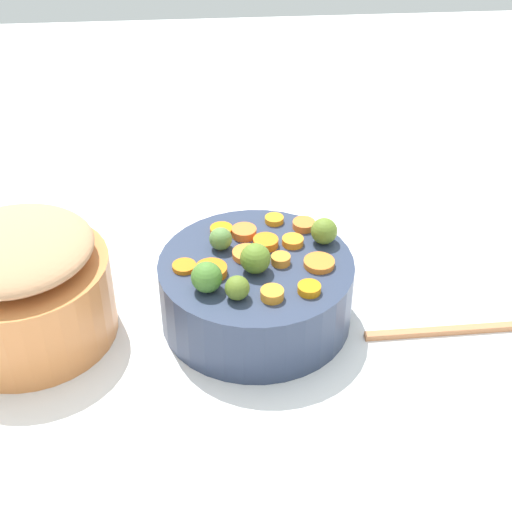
{
  "coord_description": "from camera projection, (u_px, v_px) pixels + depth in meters",
  "views": [
    {
      "loc": [
        -0.08,
        -0.75,
        0.65
      ],
      "look_at": [
        -0.02,
        -0.02,
        0.12
      ],
      "focal_mm": 51.4,
      "sensor_mm": 36.0,
      "label": 1
    }
  ],
  "objects": [
    {
      "name": "brussels_sprout_2",
      "position": [
        237.0,
        288.0,
        0.85
      ],
      "size": [
        0.03,
        0.03,
        0.03
      ],
      "primitive_type": "sphere",
      "color": "#5C7525",
      "rests_on": "serving_bowl_carrots"
    },
    {
      "name": "carrot_slice_3",
      "position": [
        221.0,
        230.0,
        0.96
      ],
      "size": [
        0.04,
        0.04,
        0.01
      ],
      "primitive_type": "cylinder",
      "rotation": [
        0.0,
        0.0,
        1.35
      ],
      "color": "orange",
      "rests_on": "serving_bowl_carrots"
    },
    {
      "name": "carrot_slice_1",
      "position": [
        272.0,
        294.0,
        0.85
      ],
      "size": [
        0.04,
        0.04,
        0.01
      ],
      "primitive_type": "cylinder",
      "rotation": [
        0.0,
        0.0,
        3.5
      ],
      "color": "orange",
      "rests_on": "serving_bowl_carrots"
    },
    {
      "name": "carrot_slice_10",
      "position": [
        319.0,
        263.0,
        0.9
      ],
      "size": [
        0.05,
        0.05,
        0.01
      ],
      "primitive_type": "cylinder",
      "rotation": [
        0.0,
        0.0,
        4.11
      ],
      "color": "orange",
      "rests_on": "serving_bowl_carrots"
    },
    {
      "name": "carrot_slice_5",
      "position": [
        304.0,
        225.0,
        0.97
      ],
      "size": [
        0.04,
        0.04,
        0.01
      ],
      "primitive_type": "cylinder",
      "rotation": [
        0.0,
        0.0,
        2.58
      ],
      "color": "orange",
      "rests_on": "serving_bowl_carrots"
    },
    {
      "name": "carrot_slice_9",
      "position": [
        266.0,
        242.0,
        0.94
      ],
      "size": [
        0.05,
        0.05,
        0.01
      ],
      "primitive_type": "cylinder",
      "rotation": [
        0.0,
        0.0,
        5.54
      ],
      "color": "orange",
      "rests_on": "serving_bowl_carrots"
    },
    {
      "name": "carrot_slice_0",
      "position": [
        309.0,
        289.0,
        0.86
      ],
      "size": [
        0.04,
        0.04,
        0.01
      ],
      "primitive_type": "cylinder",
      "rotation": [
        0.0,
        0.0,
        3.46
      ],
      "color": "orange",
      "rests_on": "serving_bowl_carrots"
    },
    {
      "name": "brussels_sprout_4",
      "position": [
        207.0,
        277.0,
        0.86
      ],
      "size": [
        0.04,
        0.04,
        0.04
      ],
      "primitive_type": "sphere",
      "color": "#477A2D",
      "rests_on": "serving_bowl_carrots"
    },
    {
      "name": "tabletop",
      "position": [
        272.0,
        311.0,
        0.99
      ],
      "size": [
        2.4,
        2.4,
        0.02
      ],
      "primitive_type": "cube",
      "color": "white",
      "rests_on": "ground"
    },
    {
      "name": "carrot_slice_7",
      "position": [
        247.0,
        254.0,
        0.92
      ],
      "size": [
        0.05,
        0.05,
        0.01
      ],
      "primitive_type": "cylinder",
      "rotation": [
        0.0,
        0.0,
        3.82
      ],
      "color": "orange",
      "rests_on": "serving_bowl_carrots"
    },
    {
      "name": "carrot_slice_6",
      "position": [
        293.0,
        241.0,
        0.94
      ],
      "size": [
        0.04,
        0.04,
        0.01
      ],
      "primitive_type": "cylinder",
      "rotation": [
        0.0,
        0.0,
        3.82
      ],
      "color": "orange",
      "rests_on": "serving_bowl_carrots"
    },
    {
      "name": "serving_bowl_carrots",
      "position": [
        256.0,
        291.0,
        0.94
      ],
      "size": [
        0.25,
        0.25,
        0.09
      ],
      "primitive_type": "cylinder",
      "color": "#2E3952",
      "rests_on": "tabletop"
    },
    {
      "name": "stuffing_mound",
      "position": [
        13.0,
        249.0,
        0.86
      ],
      "size": [
        0.19,
        0.19,
        0.04
      ],
      "primitive_type": "ellipsoid",
      "color": "tan",
      "rests_on": "metal_pot"
    },
    {
      "name": "carrot_slice_8",
      "position": [
        244.0,
        232.0,
        0.95
      ],
      "size": [
        0.03,
        0.03,
        0.01
      ],
      "primitive_type": "cylinder",
      "rotation": [
        0.0,
        0.0,
        4.73
      ],
      "color": "orange",
      "rests_on": "serving_bowl_carrots"
    },
    {
      "name": "carrot_slice_11",
      "position": [
        211.0,
        270.0,
        0.89
      ],
      "size": [
        0.04,
        0.04,
        0.01
      ],
      "primitive_type": "cylinder",
      "rotation": [
        0.0,
        0.0,
        4.73
      ],
      "color": "orange",
      "rests_on": "serving_bowl_carrots"
    },
    {
      "name": "carrot_slice_2",
      "position": [
        184.0,
        266.0,
        0.9
      ],
      "size": [
        0.03,
        0.03,
        0.01
      ],
      "primitive_type": "cylinder",
      "rotation": [
        0.0,
        0.0,
        4.93
      ],
      "color": "orange",
      "rests_on": "serving_bowl_carrots"
    },
    {
      "name": "brussels_sprout_1",
      "position": [
        324.0,
        231.0,
        0.94
      ],
      "size": [
        0.03,
        0.03,
        0.03
      ],
      "primitive_type": "sphere",
      "color": "olive",
      "rests_on": "serving_bowl_carrots"
    },
    {
      "name": "carrot_slice_12",
      "position": [
        281.0,
        260.0,
        0.91
      ],
      "size": [
        0.03,
        0.03,
        0.01
      ],
      "primitive_type": "cylinder",
      "rotation": [
        0.0,
        0.0,
        3.27
      ],
      "color": "orange",
      "rests_on": "serving_bowl_carrots"
    },
    {
      "name": "carrot_slice_4",
      "position": [
        274.0,
        219.0,
        0.98
      ],
      "size": [
        0.03,
        0.03,
        0.01
      ],
      "primitive_type": "cylinder",
      "rotation": [
        0.0,
        0.0,
        6.21
      ],
      "color": "orange",
      "rests_on": "serving_bowl_carrots"
    },
    {
      "name": "brussels_sprout_3",
      "position": [
        221.0,
        239.0,
        0.93
      ],
      "size": [
        0.03,
        0.03,
        0.03
      ],
      "primitive_type": "sphere",
      "color": "#59843F",
      "rests_on": "serving_bowl_carrots"
    },
    {
      "name": "metal_pot",
      "position": [
        25.0,
        299.0,
        0.91
      ],
      "size": [
        0.22,
        0.22,
        0.11
      ],
      "primitive_type": "cylinder",
      "color": "#D27E42",
      "rests_on": "tabletop"
    },
    {
      "name": "brussels_sprout_0",
      "position": [
        255.0,
        258.0,
        0.89
      ],
      "size": [
        0.04,
        0.04,
        0.04
      ],
      "primitive_type": "sphere",
      "color": "#5A7C27",
      "rests_on": "serving_bowl_carrots"
    }
  ]
}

